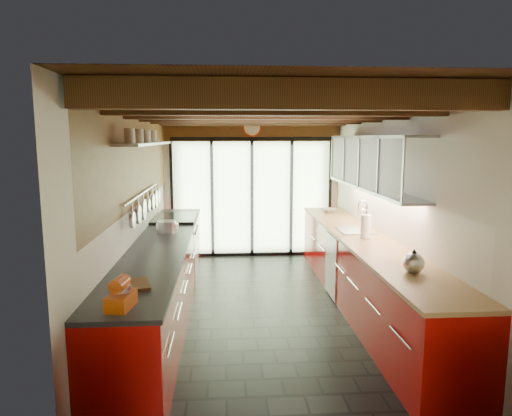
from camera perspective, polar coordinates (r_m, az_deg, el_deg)
name	(u,v)px	position (r m, az deg, el deg)	size (l,w,h in m)	color
ground	(265,309)	(5.98, 1.09, -12.52)	(5.50, 5.50, 0.00)	black
room_shell	(265,180)	(5.59, 1.14, 3.47)	(5.50, 5.50, 5.50)	silver
ceiling_beams	(263,115)	(5.95, 0.83, 11.58)	(3.14, 5.06, 4.90)	#593316
glass_door	(252,166)	(8.27, -0.51, 5.26)	(2.95, 0.10, 2.90)	#C6EAAD
left_counter	(163,276)	(5.86, -11.56, -8.38)	(0.68, 5.00, 0.92)	#A80B09
range_stove	(175,248)	(7.24, -10.06, -4.92)	(0.66, 0.90, 0.97)	silver
right_counter	(363,272)	(6.07, 13.28, -7.83)	(0.68, 5.00, 0.92)	#A80B09
sink_assembly	(357,228)	(6.32, 12.50, -2.46)	(0.45, 0.52, 0.43)	silver
upper_cabinets_right	(372,163)	(6.16, 14.32, 5.53)	(0.34, 3.00, 3.00)	silver
left_wall_fixtures	(147,169)	(5.93, -13.47, 4.80)	(0.28, 2.60, 0.96)	silver
stand_mixer	(121,295)	(3.59, -16.51, -10.42)	(0.20, 0.29, 0.25)	#C54A0F
pot_large	(167,227)	(6.19, -11.09, -2.31)	(0.25, 0.25, 0.16)	silver
pot_small	(167,228)	(6.24, -11.03, -2.42)	(0.30, 0.30, 0.11)	silver
cutting_board	(135,285)	(4.07, -14.95, -9.25)	(0.24, 0.33, 0.03)	brown
kettle	(414,262)	(4.55, 19.11, -6.35)	(0.26, 0.28, 0.24)	silver
paper_towel	(366,227)	(5.88, 13.59, -2.28)	(0.14, 0.14, 0.35)	white
soap_bottle	(366,231)	(5.89, 13.59, -2.84)	(0.08, 0.08, 0.18)	silver
bowl	(329,210)	(7.82, 9.15, -0.31)	(0.24, 0.24, 0.06)	silver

